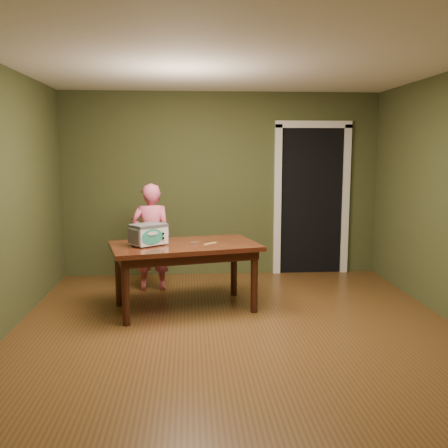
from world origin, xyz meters
name	(u,v)px	position (x,y,z in m)	size (l,w,h in m)	color
floor	(239,335)	(0.00, 0.00, 0.00)	(5.00, 5.00, 0.00)	brown
room_shell	(240,158)	(0.00, 0.00, 1.71)	(4.52, 5.02, 2.61)	#3D4424
doorway	(307,199)	(1.30, 2.78, 1.06)	(1.10, 0.66, 2.25)	black
dining_table	(185,253)	(-0.52, 0.87, 0.65)	(1.77, 1.25, 0.75)	#34110B
toy_oven	(148,234)	(-0.92, 0.81, 0.88)	(0.44, 0.42, 0.24)	#4C4F54
baking_pan	(195,243)	(-0.41, 0.85, 0.76)	(0.10, 0.10, 0.02)	silver
spatula	(210,243)	(-0.24, 0.85, 0.75)	(0.18, 0.03, 0.01)	tan
child	(151,237)	(-0.95, 1.69, 0.69)	(0.50, 0.33, 1.37)	#ED6183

